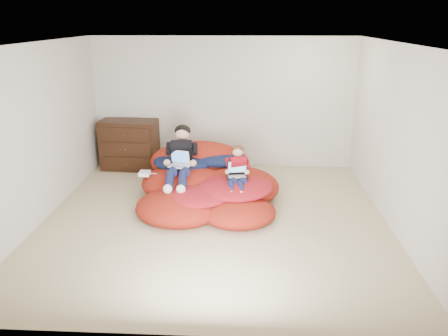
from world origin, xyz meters
TOP-DOWN VIEW (x-y plane):
  - room_shell at (0.00, 0.00)m, footprint 5.10×5.10m
  - dresser at (-1.81, 2.22)m, footprint 1.10×0.63m
  - beanbag_pile at (-0.17, 0.74)m, footprint 2.28×2.32m
  - cream_pillow at (-0.64, 1.59)m, footprint 0.41×0.26m
  - older_boy at (-0.60, 0.83)m, footprint 0.39×1.22m
  - younger_boy at (0.32, 0.58)m, footprint 0.31×0.87m
  - laptop_white at (-0.60, 0.73)m, footprint 0.36×0.35m
  - laptop_black at (0.32, 0.53)m, footprint 0.35×0.31m
  - power_adapter at (-1.19, 0.77)m, footprint 0.18×0.18m

SIDE VIEW (x-z plane):
  - room_shell at x=0.00m, z-range -1.17..1.60m
  - beanbag_pile at x=-0.17m, z-range -0.18..0.69m
  - power_adapter at x=-1.19m, z-range 0.39..0.45m
  - dresser at x=-1.81m, z-range 0.00..0.96m
  - laptop_black at x=0.32m, z-range 0.43..0.67m
  - younger_boy at x=0.32m, z-range 0.30..0.89m
  - cream_pillow at x=-0.64m, z-range 0.49..0.75m
  - laptop_white at x=-0.60m, z-range 0.52..0.75m
  - older_boy at x=-0.60m, z-range 0.31..1.12m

